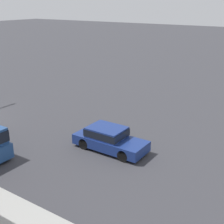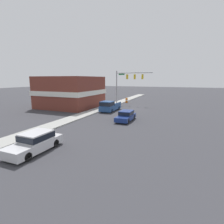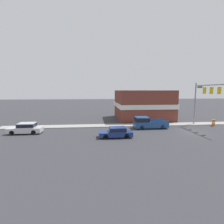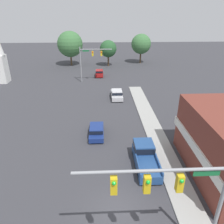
# 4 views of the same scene
# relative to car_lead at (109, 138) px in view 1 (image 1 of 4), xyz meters

# --- Properties ---
(car_lead) EXTENTS (1.77, 4.40, 1.37)m
(car_lead) POSITION_rel_car_lead_xyz_m (0.00, 0.00, 0.00)
(car_lead) COLOR black
(car_lead) RESTS_ON ground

